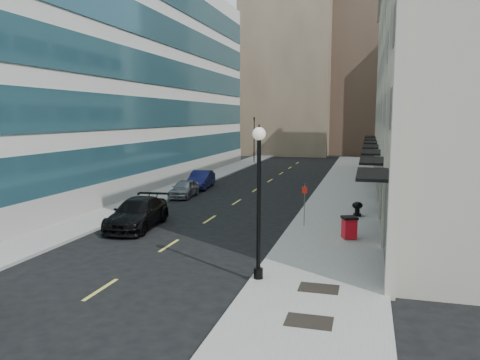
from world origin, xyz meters
The scene contains 20 objects.
ground centered at (0.00, 0.00, 0.00)m, with size 160.00×160.00×0.00m, color black.
sidewalk_right centered at (7.50, 20.00, 0.07)m, with size 5.00×80.00×0.15m, color gray.
sidewalk_left centered at (-6.50, 20.00, 0.07)m, with size 3.00×80.00×0.15m, color gray.
building_right centered at (16.94, 26.99, 8.99)m, with size 15.30×46.50×18.25m.
building_left centered at (-15.95, 27.00, 9.99)m, with size 16.14×46.00×20.00m.
skyline_tan_near centered at (-4.00, 68.00, 14.00)m, with size 14.00×18.00×28.00m, color #927A5F.
skyline_brown centered at (8.00, 72.00, 17.00)m, with size 12.00×16.00×34.00m, color brown.
skyline_tan_far centered at (-14.00, 78.00, 11.00)m, with size 12.00×14.00×22.00m, color #927A5F.
skyline_stone centered at (18.00, 66.00, 10.00)m, with size 10.00×14.00×20.00m, color #AFA694.
grate_mid centered at (7.60, 1.00, 0.15)m, with size 1.40×1.00×0.01m, color black.
grate_far centered at (7.60, 3.80, 0.15)m, with size 1.40×1.00×0.01m, color black.
road_centerline centered at (0.00, 17.00, 0.01)m, with size 0.15×68.20×0.01m.
traffic_signal centered at (-5.50, 48.00, 5.72)m, with size 0.66×0.66×6.98m.
car_black_pickup centered at (-3.20, 10.94, 0.82)m, with size 2.28×5.62×1.63m, color black.
car_silver_sedan centered at (-4.49, 21.00, 0.67)m, with size 1.58×3.93×1.34m, color gray.
car_blue_sedan centered at (-4.80, 25.60, 0.75)m, with size 1.60×4.58×1.51m, color #14174C.
trash_bin centered at (8.34, 11.03, 0.76)m, with size 0.91×0.91×1.13m.
lamppost centered at (5.30, 4.24, 3.55)m, with size 0.48×0.48×5.78m.
sign_post centered at (5.83, 13.13, 1.68)m, with size 0.28×0.07×2.38m.
urn_planter centered at (8.60, 16.66, 0.68)m, with size 0.63×0.63×0.88m.
Camera 1 is at (9.11, -12.23, 6.18)m, focal length 35.00 mm.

